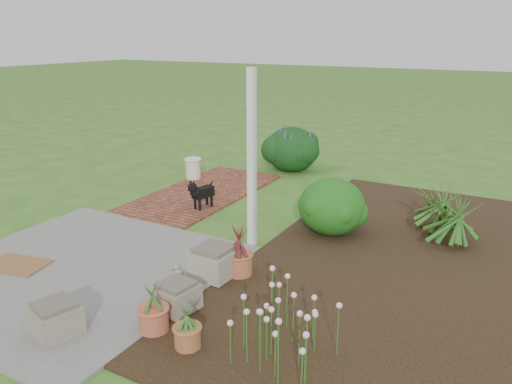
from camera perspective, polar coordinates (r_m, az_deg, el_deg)
The scene contains 19 objects.
ground at distance 7.32m, azimuth -2.90°, elevation -5.83°, with size 80.00×80.00×0.00m, color #34601E.
concrete_patio at distance 6.86m, azimuth -19.90°, elevation -8.42°, with size 3.50×3.50×0.04m, color slate.
brick_path at distance 9.56m, azimuth -6.05°, elevation -0.07°, with size 1.60×3.50×0.04m, color brown.
garden_bed at distance 6.91m, azimuth 17.52°, elevation -8.02°, with size 4.00×7.00×0.03m, color black.
veranda_post at distance 6.85m, azimuth -0.49°, elevation 3.60°, with size 0.10×0.10×2.50m, color white.
stone_trough_near at distance 5.52m, azimuth -21.90°, elevation -13.38°, with size 0.43×0.43×0.29m, color #776859.
stone_trough_mid at distance 5.61m, azimuth -9.04°, elevation -11.80°, with size 0.41×0.41×0.27m, color #7B6F5E.
stone_trough_far at distance 6.26m, azimuth -4.80°, elevation -8.07°, with size 0.49×0.49×0.33m, color gray.
coir_doormat at distance 7.24m, azimuth -25.66°, elevation -7.50°, with size 0.77×0.49×0.02m, color brown.
black_dog at distance 8.56m, azimuth -6.32°, elevation 0.01°, with size 0.26×0.57×0.49m.
cream_ceramic_urn at distance 10.41m, azimuth -7.21°, elevation 2.66°, with size 0.31×0.31×0.41m, color beige.
evergreen_shrub at distance 7.57m, azimuth 8.69°, elevation -1.48°, with size 1.01×1.01×0.86m, color #0F390B.
agapanthus_clump_back at distance 7.55m, azimuth 21.60°, elevation -2.45°, with size 1.00×1.00×0.90m, color #0F3916, non-canonical shape.
agapanthus_clump_front at distance 8.05m, azimuth 20.10°, elevation -1.11°, with size 1.00×1.00×0.89m, color #1D3C11, non-canonical shape.
pink_flower_patch at distance 4.74m, azimuth 3.39°, elevation -14.92°, with size 1.03×1.03×0.66m, color #113D0F, non-canonical shape.
terracotta_pot_bronze at distance 6.30m, azimuth -1.97°, elevation -8.18°, with size 0.34×0.34×0.27m, color #A85C39.
terracotta_pot_small_left at distance 5.02m, azimuth -7.83°, elevation -16.06°, with size 0.26×0.26×0.21m, color #9C5D35.
terracotta_pot_small_right at distance 5.31m, azimuth -11.62°, elevation -14.01°, with size 0.30×0.30×0.25m, color #B3573C.
purple_flowering_bush at distance 11.10m, azimuth 4.10°, elevation 5.02°, with size 1.17×1.17×0.99m, color black.
Camera 1 is at (3.57, -5.68, 2.91)m, focal length 35.00 mm.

